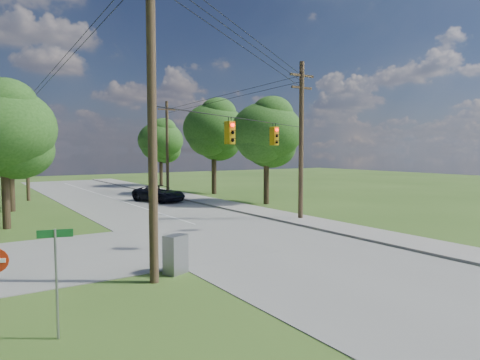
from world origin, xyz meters
TOP-DOWN VIEW (x-y plane):
  - ground at (0.00, 0.00)m, footprint 140.00×140.00m
  - main_road at (2.00, 5.00)m, footprint 10.00×100.00m
  - sidewalk_east at (8.70, 5.00)m, footprint 2.60×100.00m
  - pole_sw at (-4.60, 0.40)m, footprint 2.00×0.32m
  - pole_ne at (8.90, 8.00)m, footprint 2.00×0.32m
  - pole_north_e at (8.90, 30.00)m, footprint 2.00×0.32m
  - pole_north_w at (-5.00, 30.00)m, footprint 2.00×0.32m
  - power_lines at (1.50, 11.54)m, footprint 13.93×29.62m
  - traffic_signals at (2.55, 4.43)m, footprint 4.91×3.27m
  - tree_w_near at (-8.00, 15.00)m, footprint 6.00×6.00m
  - tree_w_mid at (-7.00, 23.00)m, footprint 6.40×6.40m
  - tree_e_near at (12.00, 16.00)m, footprint 6.20×6.20m
  - tree_e_mid at (12.50, 26.00)m, footprint 6.60×6.60m
  - tree_e_far at (11.50, 38.00)m, footprint 5.80×5.80m
  - car_main_north at (4.78, 22.55)m, footprint 4.01×5.74m
  - control_cabinet at (-3.50, 1.00)m, footprint 0.98×0.86m
  - street_name_sign at (-8.32, -2.58)m, footprint 0.80×0.25m

SIDE VIEW (x-z plane):
  - ground at x=0.00m, z-range 0.00..0.00m
  - main_road at x=2.00m, z-range 0.00..0.03m
  - sidewalk_east at x=8.70m, z-range 0.00..0.12m
  - control_cabinet at x=-3.50m, z-range 0.00..1.47m
  - car_main_north at x=4.78m, z-range 0.03..1.49m
  - street_name_sign at x=-8.32m, z-range 0.37..3.12m
  - pole_north_e at x=8.90m, z-range 0.13..10.13m
  - pole_north_w at x=-5.00m, z-range 0.13..10.13m
  - pole_ne at x=8.90m, z-range 0.22..10.72m
  - traffic_signals at x=2.55m, z-range 4.97..6.02m
  - tree_e_far at x=11.50m, z-range 1.76..10.08m
  - tree_w_near at x=-8.00m, z-range 1.72..10.12m
  - pole_sw at x=-4.60m, z-range 0.23..12.23m
  - tree_e_near at x=12.00m, z-range 1.85..10.66m
  - tree_w_mid at x=-7.00m, z-range 1.97..11.19m
  - tree_e_mid at x=12.50m, z-range 2.09..11.73m
  - power_lines at x=1.50m, z-range 6.69..11.62m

